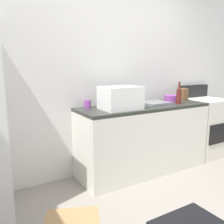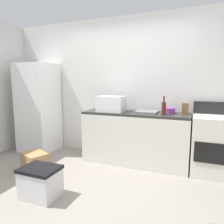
{
  "view_description": "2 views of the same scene",
  "coord_description": "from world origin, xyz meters",
  "px_view_note": "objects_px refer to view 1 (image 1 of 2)",
  "views": [
    {
      "loc": [
        -1.65,
        -1.26,
        1.41
      ],
      "look_at": [
        -0.38,
        0.88,
        0.93
      ],
      "focal_mm": 38.59,
      "sensor_mm": 36.0,
      "label": 1
    },
    {
      "loc": [
        1.22,
        -2.21,
        1.41
      ],
      "look_at": [
        -0.06,
        1.0,
        0.91
      ],
      "focal_mm": 33.07,
      "sensor_mm": 36.0,
      "label": 2
    }
  ],
  "objects_px": {
    "wine_bottle": "(179,96)",
    "microwave": "(120,98)",
    "coffee_mug": "(88,104)",
    "mixing_bowl": "(171,98)",
    "stove_oven": "(204,126)",
    "knife_block": "(183,94)"
  },
  "relations": [
    {
      "from": "microwave",
      "to": "knife_block",
      "type": "xyz_separation_m",
      "value": [
        1.22,
        0.15,
        -0.05
      ]
    },
    {
      "from": "coffee_mug",
      "to": "mixing_bowl",
      "type": "height_order",
      "value": "coffee_mug"
    },
    {
      "from": "coffee_mug",
      "to": "knife_block",
      "type": "distance_m",
      "value": 1.53
    },
    {
      "from": "coffee_mug",
      "to": "knife_block",
      "type": "relative_size",
      "value": 0.56
    },
    {
      "from": "coffee_mug",
      "to": "knife_block",
      "type": "xyz_separation_m",
      "value": [
        1.53,
        -0.1,
        0.04
      ]
    },
    {
      "from": "stove_oven",
      "to": "microwave",
      "type": "bearing_deg",
      "value": -177.27
    },
    {
      "from": "wine_bottle",
      "to": "coffee_mug",
      "type": "distance_m",
      "value": 1.26
    },
    {
      "from": "knife_block",
      "to": "mixing_bowl",
      "type": "xyz_separation_m",
      "value": [
        -0.25,
        0.01,
        -0.04
      ]
    },
    {
      "from": "wine_bottle",
      "to": "knife_block",
      "type": "xyz_separation_m",
      "value": [
        0.31,
        0.21,
        -0.02
      ]
    },
    {
      "from": "wine_bottle",
      "to": "knife_block",
      "type": "bearing_deg",
      "value": 33.74
    },
    {
      "from": "stove_oven",
      "to": "knife_block",
      "type": "distance_m",
      "value": 0.68
    },
    {
      "from": "stove_oven",
      "to": "mixing_bowl",
      "type": "bearing_deg",
      "value": 173.12
    },
    {
      "from": "knife_block",
      "to": "wine_bottle",
      "type": "bearing_deg",
      "value": -146.26
    },
    {
      "from": "microwave",
      "to": "coffee_mug",
      "type": "bearing_deg",
      "value": 140.38
    },
    {
      "from": "coffee_mug",
      "to": "wine_bottle",
      "type": "bearing_deg",
      "value": -14.35
    },
    {
      "from": "coffee_mug",
      "to": "knife_block",
      "type": "height_order",
      "value": "knife_block"
    },
    {
      "from": "wine_bottle",
      "to": "microwave",
      "type": "bearing_deg",
      "value": 176.55
    },
    {
      "from": "coffee_mug",
      "to": "mixing_bowl",
      "type": "bearing_deg",
      "value": -4.36
    },
    {
      "from": "microwave",
      "to": "wine_bottle",
      "type": "bearing_deg",
      "value": -3.45
    },
    {
      "from": "mixing_bowl",
      "to": "knife_block",
      "type": "bearing_deg",
      "value": -1.31
    },
    {
      "from": "stove_oven",
      "to": "microwave",
      "type": "relative_size",
      "value": 2.39
    },
    {
      "from": "coffee_mug",
      "to": "mixing_bowl",
      "type": "relative_size",
      "value": 0.53
    }
  ]
}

